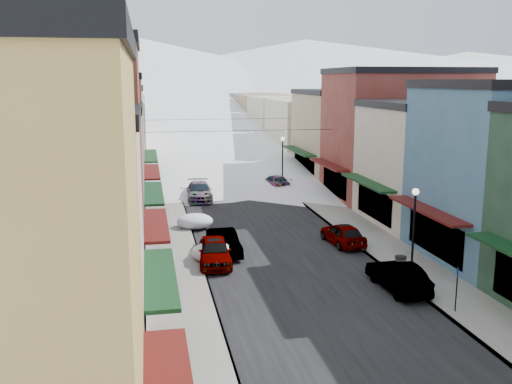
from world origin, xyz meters
name	(u,v)px	position (x,y,z in m)	size (l,w,h in m)	color
road	(214,168)	(0.00, 60.00, 0.01)	(10.00, 160.00, 0.01)	black
sidewalk_left	(159,169)	(-6.60, 60.00, 0.07)	(3.20, 160.00, 0.15)	gray
sidewalk_right	(267,166)	(6.60, 60.00, 0.07)	(3.20, 160.00, 0.15)	gray
curb_left	(172,168)	(-5.05, 60.00, 0.07)	(0.10, 160.00, 0.15)	slate
curb_right	(255,166)	(5.05, 60.00, 0.07)	(0.10, 160.00, 0.15)	slate
bldg_l_brick_near	(26,169)	(-13.69, 20.50, 6.26)	(12.30, 8.20, 12.50)	maroon
bldg_l_grayblue	(63,176)	(-13.19, 29.00, 4.51)	(11.30, 9.20, 9.00)	slate
bldg_l_brick_far	(65,145)	(-14.19, 38.00, 5.51)	(13.30, 9.20, 11.00)	brown
bldg_l_tan	(90,138)	(-13.19, 48.00, 5.01)	(11.30, 11.20, 10.00)	tan
bldg_r_cream	(446,162)	(13.69, 30.00, 4.51)	(12.30, 9.20, 9.00)	beige
bldg_r_brick_far	(400,134)	(14.19, 39.00, 5.76)	(13.30, 9.20, 11.50)	maroon
bldg_r_tan	(350,135)	(13.19, 49.00, 4.76)	(11.30, 11.20, 9.50)	#9C8666
distant_blocks	(197,121)	(0.00, 83.00, 4.00)	(34.00, 55.00, 8.00)	gray
mountain_ridge	(120,72)	(-19.47, 277.18, 14.36)	(670.00, 340.00, 34.00)	silver
overhead_cables	(228,124)	(0.00, 47.50, 6.20)	(16.40, 15.04, 0.04)	black
car_silver_sedan	(215,251)	(-4.30, 23.21, 0.78)	(1.83, 4.56, 1.55)	#A2A5AB
car_dark_hatch	(224,242)	(-3.50, 25.12, 0.72)	(1.52, 4.36, 1.44)	black
car_silver_wagon	(199,191)	(-3.50, 41.45, 0.77)	(2.16, 5.31, 1.54)	#999CA0
car_green_sedan	(398,276)	(4.30, 17.34, 0.74)	(1.56, 4.48, 1.48)	black
car_gray_suv	(343,234)	(4.30, 25.59, 0.72)	(1.71, 4.26, 1.45)	gray
car_black_sedan	(275,182)	(4.30, 45.35, 0.67)	(1.87, 4.61, 1.34)	black
car_lane_silver	(218,173)	(-0.60, 51.52, 0.72)	(1.69, 4.21, 1.43)	#909397
car_lane_white	(214,148)	(1.49, 72.90, 0.83)	(2.74, 5.94, 1.65)	silver
parking_sign	(457,285)	(5.57, 13.98, 1.39)	(0.11, 0.28, 2.13)	black
trash_can	(400,266)	(5.20, 18.97, 0.69)	(0.63, 0.63, 1.06)	#4F5154
streetlamp_near	(414,219)	(6.27, 19.80, 3.04)	(0.38, 0.38, 4.58)	black
streetlamp_far	(283,155)	(5.20, 46.15, 3.20)	(0.40, 0.40, 4.84)	black
snow_pile_mid	(214,252)	(-4.28, 23.92, 0.53)	(2.61, 2.81, 1.10)	white
snow_pile_far	(195,221)	(-4.73, 31.54, 0.52)	(2.59, 2.79, 1.09)	white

